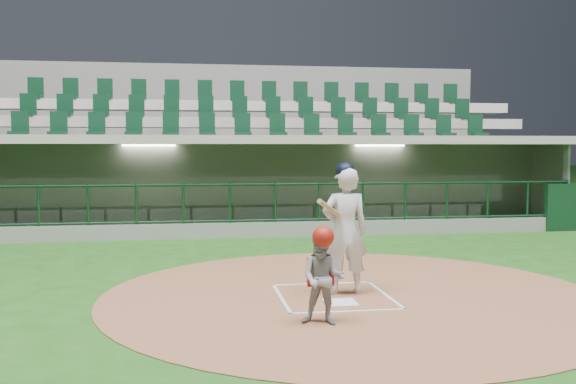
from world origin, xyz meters
The scene contains 8 objects.
ground centered at (0.00, 0.00, 0.00)m, with size 120.00×120.00×0.00m, color #194814.
dirt_circle centered at (0.30, -0.20, 0.01)m, with size 7.20×7.20×0.01m, color brown.
home_plate centered at (0.00, -0.70, 0.02)m, with size 0.43×0.43×0.02m, color white.
batter_box_chalk centered at (0.00, -0.30, 0.02)m, with size 1.55×1.80×0.01m.
dugout_structure centered at (0.12, 7.81, 0.97)m, with size 16.40×3.70×3.00m.
seating_deck centered at (0.00, 10.91, 1.42)m, with size 17.00×6.72×5.15m.
batter centered at (0.20, -0.13, 0.96)m, with size 0.88×0.87×1.90m.
catcher centered at (-0.44, -1.65, 0.60)m, with size 0.65×0.58×1.18m.
Camera 1 is at (-2.01, -9.05, 2.12)m, focal length 40.00 mm.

